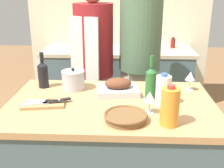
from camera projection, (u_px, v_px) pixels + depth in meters
The scene contains 21 objects.
kitchen_island at pixel (111, 160), 1.97m from camera, with size 1.34×0.85×0.89m.
back_counter at pixel (118, 84), 3.51m from camera, with size 1.80×0.60×0.88m.
back_wall at pixel (119, 13), 3.56m from camera, with size 2.30×0.10×2.55m.
roasting_pan at pixel (118, 88), 1.95m from camera, with size 0.31×0.25×0.11m.
wicker_basket at pixel (126, 117), 1.56m from camera, with size 0.25×0.25×0.05m.
cutting_board at pixel (44, 103), 1.78m from camera, with size 0.29×0.21×0.02m.
stock_pot at pixel (73, 80), 2.03m from camera, with size 0.17×0.17×0.16m.
mixing_bowl at pixel (161, 84), 2.07m from camera, with size 0.15×0.15×0.05m.
juice_jug at pixel (170, 107), 1.49m from camera, with size 0.10×0.10×0.23m.
milk_jug at pixel (163, 90), 1.76m from camera, with size 0.10×0.10×0.21m.
wine_bottle_green at pixel (43, 74), 2.05m from camera, with size 0.07×0.07×0.27m.
wine_bottle_dark at pixel (151, 82), 1.85m from camera, with size 0.07×0.07×0.29m.
wine_glass_left at pixel (190, 77), 1.99m from camera, with size 0.07×0.07×0.14m.
wine_glass_right at pixel (150, 97), 1.64m from camera, with size 0.07×0.07×0.13m.
knife_chef at pixel (44, 103), 1.75m from camera, with size 0.27×0.09×0.01m.
knife_paring at pixel (58, 101), 1.79m from camera, with size 0.17×0.12×0.01m.
knife_bread at pixel (43, 101), 1.79m from camera, with size 0.21×0.03×0.01m.
condiment_bottle_tall at pixel (75, 41), 3.48m from camera, with size 0.06×0.06×0.16m.
condiment_bottle_short at pixel (173, 43), 3.42m from camera, with size 0.06×0.06×0.13m.
person_cook_aproned at pixel (94, 63), 2.66m from camera, with size 0.38×0.40×1.65m.
person_cook_guest at pixel (140, 56), 2.60m from camera, with size 0.38×0.38×1.79m.
Camera 1 is at (0.09, -1.67, 1.61)m, focal length 45.00 mm.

